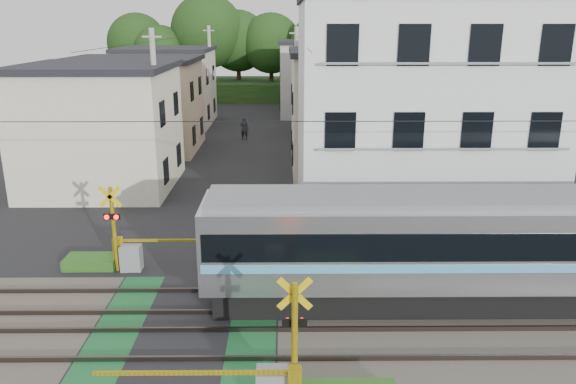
{
  "coord_description": "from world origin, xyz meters",
  "views": [
    {
      "loc": [
        2.77,
        -14.31,
        8.24
      ],
      "look_at": [
        2.93,
        5.0,
        2.39
      ],
      "focal_mm": 35.0,
      "sensor_mm": 36.0,
      "label": 1
    }
  ],
  "objects_px": {
    "commuter_train": "(483,246)",
    "crossing_signal_far": "(129,250)",
    "pedestrian": "(244,129)",
    "apartment_block": "(418,110)",
    "crossing_signal_near": "(276,378)"
  },
  "relations": [
    {
      "from": "commuter_train",
      "to": "crossing_signal_far",
      "type": "bearing_deg",
      "value": 167.75
    },
    {
      "from": "commuter_train",
      "to": "pedestrian",
      "type": "distance_m",
      "value": 26.52
    },
    {
      "from": "commuter_train",
      "to": "crossing_signal_near",
      "type": "distance_m",
      "value": 7.9
    },
    {
      "from": "commuter_train",
      "to": "crossing_signal_far",
      "type": "height_order",
      "value": "commuter_train"
    },
    {
      "from": "apartment_block",
      "to": "pedestrian",
      "type": "height_order",
      "value": "apartment_block"
    },
    {
      "from": "crossing_signal_far",
      "to": "pedestrian",
      "type": "relative_size",
      "value": 2.89
    },
    {
      "from": "crossing_signal_near",
      "to": "pedestrian",
      "type": "height_order",
      "value": "crossing_signal_near"
    },
    {
      "from": "crossing_signal_far",
      "to": "apartment_block",
      "type": "relative_size",
      "value": 0.46
    },
    {
      "from": "pedestrian",
      "to": "crossing_signal_near",
      "type": "bearing_deg",
      "value": 104.11
    },
    {
      "from": "crossing_signal_near",
      "to": "crossing_signal_far",
      "type": "distance_m",
      "value": 8.95
    },
    {
      "from": "crossing_signal_near",
      "to": "apartment_block",
      "type": "distance_m",
      "value": 14.95
    },
    {
      "from": "commuter_train",
      "to": "pedestrian",
      "type": "relative_size",
      "value": 10.18
    },
    {
      "from": "crossing_signal_far",
      "to": "crossing_signal_near",
      "type": "bearing_deg",
      "value": -54.71
    },
    {
      "from": "apartment_block",
      "to": "pedestrian",
      "type": "bearing_deg",
      "value": 117.24
    },
    {
      "from": "crossing_signal_near",
      "to": "pedestrian",
      "type": "bearing_deg",
      "value": 95.13
    }
  ]
}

